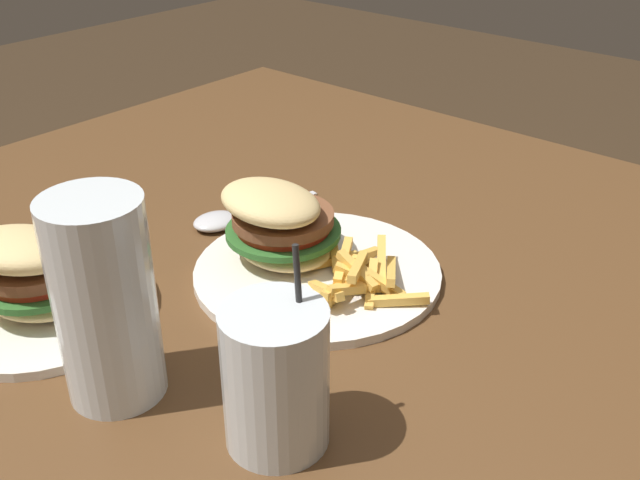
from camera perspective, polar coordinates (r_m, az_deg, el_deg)
name	(u,v)px	position (r m, az deg, el deg)	size (l,w,h in m)	color
dining_table	(231,417)	(0.81, -6.81, -13.27)	(1.23, 1.35, 0.75)	brown
meal_plate_near	(299,244)	(0.81, -1.64, -0.31)	(0.27, 0.27, 0.10)	white
beer_glass	(106,306)	(0.64, -16.00, -4.85)	(0.08, 0.08, 0.18)	silver
juice_glass	(276,383)	(0.59, -3.38, -10.86)	(0.08, 0.08, 0.17)	silver
spoon	(221,220)	(0.93, -7.55, 1.53)	(0.06, 0.18, 0.02)	silver
meal_plate_far	(36,282)	(0.79, -20.80, -3.01)	(0.22, 0.22, 0.11)	white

